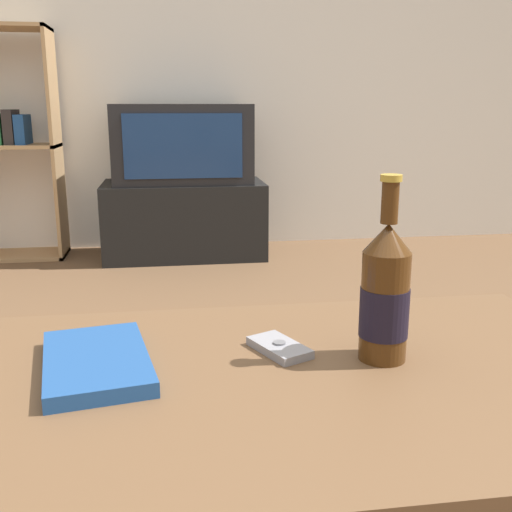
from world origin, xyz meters
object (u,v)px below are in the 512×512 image
at_px(television, 182,144).
at_px(table_book, 96,362).
at_px(tv_stand, 184,219).
at_px(beer_bottle, 385,295).
at_px(bookshelf, 12,142).
at_px(cell_phone, 279,347).

xyz_separation_m(television, table_book, (-0.21, -2.64, -0.17)).
height_order(tv_stand, television, television).
height_order(beer_bottle, table_book, beer_bottle).
distance_m(television, bookshelf, 0.96).
height_order(bookshelf, cell_phone, bookshelf).
xyz_separation_m(television, bookshelf, (-0.96, 0.11, 0.01)).
height_order(television, table_book, television).
relative_size(tv_stand, cell_phone, 7.42).
bearing_deg(cell_phone, beer_bottle, -42.76).
relative_size(television, table_book, 2.86).
distance_m(beer_bottle, cell_phone, 0.19).
xyz_separation_m(tv_stand, bookshelf, (-0.96, 0.11, 0.46)).
bearing_deg(cell_phone, television, 67.02).
distance_m(television, beer_bottle, 2.68).
height_order(cell_phone, table_book, table_book).
relative_size(tv_stand, table_book, 3.42).
bearing_deg(cell_phone, bookshelf, 86.11).
bearing_deg(beer_bottle, television, 95.12).
bearing_deg(bookshelf, beer_bottle, -66.68).
xyz_separation_m(television, beer_bottle, (0.24, -2.67, -0.08)).
height_order(television, cell_phone, television).
distance_m(tv_stand, bookshelf, 1.07).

